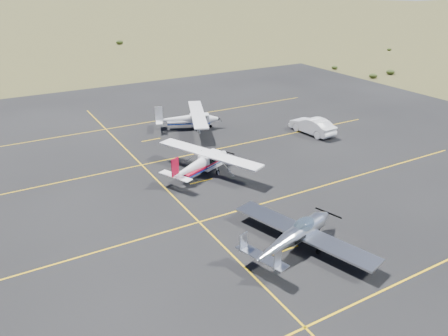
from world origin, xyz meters
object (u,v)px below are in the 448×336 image
object	(u,v)px
aircraft_cessna	(201,163)
sedan	(312,126)
aircraft_plain	(188,119)
aircraft_low_wing	(296,234)

from	to	relation	value
aircraft_cessna	sedan	distance (m)	15.04
aircraft_cessna	sedan	xyz separation A→B (m)	(14.64, 3.41, -0.27)
aircraft_cessna	aircraft_plain	world-z (taller)	aircraft_cessna
aircraft_cessna	aircraft_low_wing	bearing A→B (deg)	-112.73
aircraft_low_wing	aircraft_plain	distance (m)	23.75
aircraft_plain	aircraft_low_wing	bearing A→B (deg)	-77.70
aircraft_plain	sedan	world-z (taller)	aircraft_plain
sedan	aircraft_cessna	bearing A→B (deg)	7.51
aircraft_low_wing	sedan	distance (m)	21.31
aircraft_low_wing	aircraft_plain	world-z (taller)	aircraft_plain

